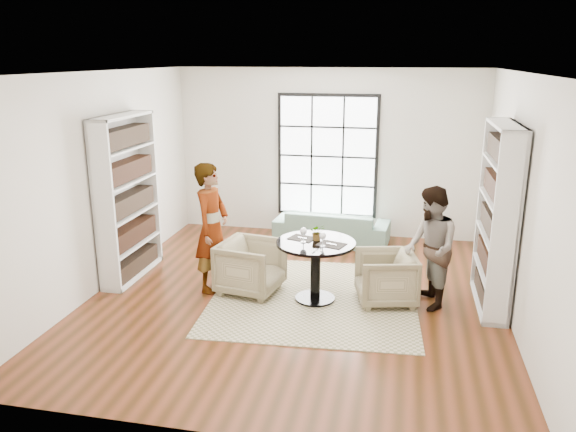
% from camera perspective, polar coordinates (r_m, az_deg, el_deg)
% --- Properties ---
extents(ground, '(6.00, 6.00, 0.00)m').
position_cam_1_polar(ground, '(7.80, 0.78, -8.21)').
color(ground, brown).
extents(room_shell, '(6.00, 6.01, 6.00)m').
position_cam_1_polar(room_shell, '(7.89, 1.57, 1.76)').
color(room_shell, silver).
rests_on(room_shell, ground).
extents(rug, '(2.91, 2.91, 0.01)m').
position_cam_1_polar(rug, '(7.77, 2.63, -8.27)').
color(rug, '#C2B191').
rests_on(rug, ground).
extents(pedestal_table, '(1.05, 1.05, 0.84)m').
position_cam_1_polar(pedestal_table, '(7.48, 2.82, -4.30)').
color(pedestal_table, black).
rests_on(pedestal_table, ground).
extents(sofa, '(2.04, 0.93, 0.58)m').
position_cam_1_polar(sofa, '(9.94, 4.47, -1.06)').
color(sofa, slate).
rests_on(sofa, ground).
extents(armchair_left, '(0.94, 0.92, 0.74)m').
position_cam_1_polar(armchair_left, '(7.84, -3.79, -5.17)').
color(armchair_left, '#BCB586').
rests_on(armchair_left, ground).
extents(armchair_right, '(0.91, 0.89, 0.69)m').
position_cam_1_polar(armchair_right, '(7.62, 9.89, -6.21)').
color(armchair_right, tan).
rests_on(armchair_right, ground).
extents(person_left, '(0.51, 0.71, 1.81)m').
position_cam_1_polar(person_left, '(7.82, -7.75, -1.18)').
color(person_left, gray).
rests_on(person_left, ground).
extents(person_right, '(0.79, 0.91, 1.61)m').
position_cam_1_polar(person_right, '(7.47, 14.27, -3.19)').
color(person_right, gray).
rests_on(person_right, ground).
extents(placemat_left, '(0.40, 0.35, 0.01)m').
position_cam_1_polar(placemat_left, '(7.52, 1.46, -2.26)').
color(placemat_left, '#2A2624').
rests_on(placemat_left, pedestal_table).
extents(placemat_right, '(0.40, 0.35, 0.01)m').
position_cam_1_polar(placemat_right, '(7.30, 4.45, -2.90)').
color(placemat_right, '#2A2624').
rests_on(placemat_right, pedestal_table).
extents(cutlery_left, '(0.20, 0.25, 0.01)m').
position_cam_1_polar(cutlery_left, '(7.52, 1.46, -2.21)').
color(cutlery_left, silver).
rests_on(cutlery_left, placemat_left).
extents(cutlery_right, '(0.20, 0.25, 0.01)m').
position_cam_1_polar(cutlery_right, '(7.29, 4.45, -2.85)').
color(cutlery_right, silver).
rests_on(cutlery_right, placemat_right).
extents(wine_glass_left, '(0.09, 0.09, 0.20)m').
position_cam_1_polar(wine_glass_left, '(7.33, 1.58, -1.61)').
color(wine_glass_left, silver).
rests_on(wine_glass_left, pedestal_table).
extents(wine_glass_right, '(0.09, 0.09, 0.19)m').
position_cam_1_polar(wine_glass_right, '(7.18, 3.55, -2.07)').
color(wine_glass_right, silver).
rests_on(wine_glass_right, pedestal_table).
extents(flower_centerpiece, '(0.24, 0.22, 0.22)m').
position_cam_1_polar(flower_centerpiece, '(7.43, 3.02, -1.64)').
color(flower_centerpiece, gray).
rests_on(flower_centerpiece, pedestal_table).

